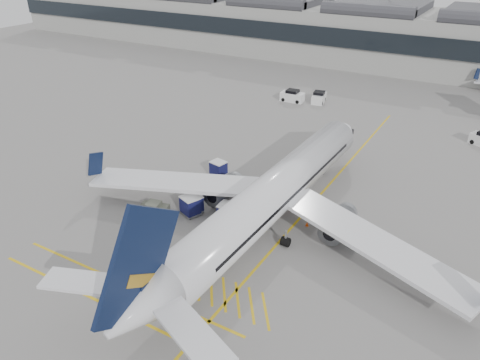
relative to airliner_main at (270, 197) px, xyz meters
The scene contains 16 objects.
ground 9.31m from the airliner_main, 158.86° to the right, with size 220.00×220.00×0.00m, color gray.
terminal 69.32m from the airliner_main, 96.73° to the left, with size 200.00×20.45×12.40m.
apron_markings 7.84m from the airliner_main, 74.67° to the left, with size 0.25×60.00×0.01m, color gold.
airliner_main is the anchor object (origin of this frame).
belt_loader 4.62m from the airliner_main, 158.03° to the left, with size 4.63×1.97×1.85m.
baggage_cart_a 8.21m from the airliner_main, 169.91° to the right, with size 2.14×1.97×1.83m.
baggage_cart_b 4.53m from the airliner_main, 158.84° to the right, with size 2.08×1.77×2.05m.
baggage_cart_c 11.96m from the airliner_main, 146.96° to the left, with size 2.02×1.78×1.86m.
baggage_cart_d 8.33m from the airliner_main, 165.89° to the right, with size 2.28×2.10×1.95m.
ramp_agent_a 4.31m from the airliner_main, 90.32° to the left, with size 0.65×0.42×1.77m, color #EA460C.
ramp_agent_b 6.23m from the airliner_main, 123.69° to the left, with size 0.81×0.63×1.67m, color orange.
pushback_tug 11.71m from the airliner_main, 159.26° to the right, with size 3.07×2.26×1.55m.
safety_cone_nose 16.41m from the airliner_main, 95.00° to the left, with size 0.36×0.36×0.50m, color #F24C0A.
safety_cone_engine 4.72m from the airliner_main, 32.92° to the left, with size 0.33×0.33×0.46m, color #F24C0A.
service_van_left 38.44m from the airliner_main, 111.49° to the left, with size 3.85×2.04×1.94m.
service_van_mid 38.76m from the airliner_main, 104.99° to the left, with size 2.36×3.82×1.83m.
Camera 1 is at (24.52, -30.44, 24.61)m, focal length 35.00 mm.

